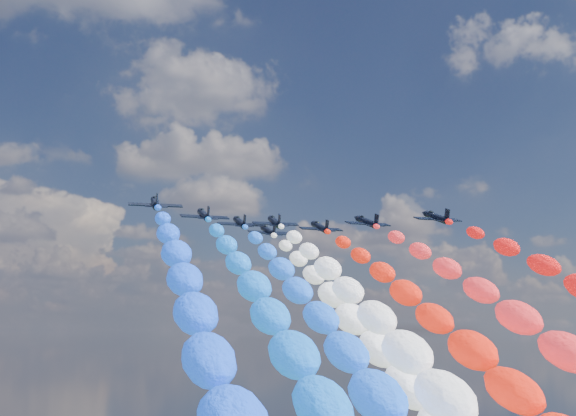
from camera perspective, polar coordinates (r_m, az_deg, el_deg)
name	(u,v)px	position (r m, az deg, el deg)	size (l,w,h in m)	color
jet_0	(155,203)	(124.65, -10.65, 0.40)	(9.17, 12.30, 2.71)	black
jet_1	(204,215)	(136.12, -6.78, -0.56)	(9.17, 12.30, 2.71)	black
trail_1	(305,405)	(71.17, 1.35, -15.62)	(6.97, 127.23, 61.59)	blue
jet_2	(240,222)	(145.04, -3.89, -1.17)	(9.17, 12.30, 2.71)	black
trail_2	(359,396)	(81.14, 5.75, -14.86)	(6.97, 127.23, 61.59)	blue
jet_3	(275,222)	(143.96, -1.07, -1.13)	(9.17, 12.30, 2.71)	black
trail_3	(425,397)	(81.37, 10.98, -14.72)	(6.97, 127.23, 61.59)	white
jet_4	(268,231)	(157.18, -1.60, -1.86)	(9.17, 12.30, 2.71)	black
trail_4	(392,387)	(94.21, 8.38, -14.09)	(6.97, 127.23, 61.59)	white
jet_5	(320,227)	(151.53, 2.60, -1.56)	(9.17, 12.30, 2.71)	black
trail_5	(493,391)	(90.85, 16.17, -13.98)	(6.97, 127.23, 61.59)	red
jet_6	(367,222)	(144.86, 6.37, -1.12)	(9.17, 12.30, 2.71)	black
jet_7	(436,217)	(141.09, 11.87, -0.74)	(9.17, 12.30, 2.71)	black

